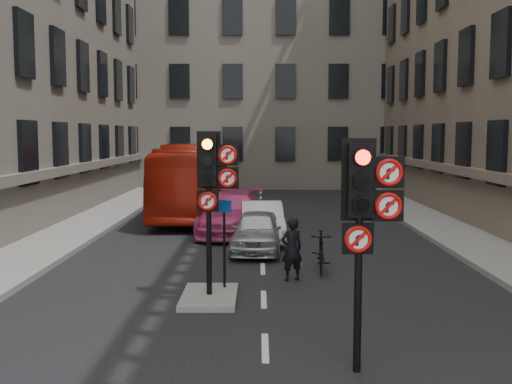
{
  "coord_description": "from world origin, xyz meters",
  "views": [
    {
      "loc": [
        -0.11,
        -7.9,
        3.64
      ],
      "look_at": [
        -0.16,
        2.77,
        2.6
      ],
      "focal_mm": 42.0,
      "sensor_mm": 36.0,
      "label": 1
    }
  ],
  "objects_px": {
    "signal_near": "(365,205)",
    "car_pink": "(232,213)",
    "bus_red": "(194,179)",
    "car_silver": "(257,231)",
    "info_sign": "(224,231)",
    "signal_far": "(212,177)",
    "motorcycle": "(321,251)",
    "car_white": "(262,221)",
    "motorcyclist": "(292,249)"
  },
  "relations": [
    {
      "from": "car_silver",
      "to": "signal_far",
      "type": "bearing_deg",
      "value": -96.22
    },
    {
      "from": "signal_near",
      "to": "motorcyclist",
      "type": "relative_size",
      "value": 2.26
    },
    {
      "from": "car_silver",
      "to": "car_white",
      "type": "relative_size",
      "value": 0.94
    },
    {
      "from": "car_white",
      "to": "motorcyclist",
      "type": "height_order",
      "value": "motorcyclist"
    },
    {
      "from": "car_white",
      "to": "bus_red",
      "type": "distance_m",
      "value": 7.31
    },
    {
      "from": "bus_red",
      "to": "motorcyclist",
      "type": "distance_m",
      "value": 12.85
    },
    {
      "from": "signal_near",
      "to": "motorcyclist",
      "type": "xyz_separation_m",
      "value": [
        -0.78,
        5.72,
        -1.79
      ]
    },
    {
      "from": "info_sign",
      "to": "car_pink",
      "type": "bearing_deg",
      "value": 110.02
    },
    {
      "from": "motorcycle",
      "to": "signal_far",
      "type": "bearing_deg",
      "value": -129.14
    },
    {
      "from": "info_sign",
      "to": "car_silver",
      "type": "bearing_deg",
      "value": 100.07
    },
    {
      "from": "signal_far",
      "to": "bus_red",
      "type": "xyz_separation_m",
      "value": [
        -1.93,
        13.99,
        -1.11
      ]
    },
    {
      "from": "signal_near",
      "to": "car_silver",
      "type": "xyz_separation_m",
      "value": [
        -1.65,
        9.42,
        -1.95
      ]
    },
    {
      "from": "info_sign",
      "to": "car_white",
      "type": "bearing_deg",
      "value": 101.25
    },
    {
      "from": "motorcycle",
      "to": "bus_red",
      "type": "bearing_deg",
      "value": 117.35
    },
    {
      "from": "motorcyclist",
      "to": "signal_near",
      "type": "bearing_deg",
      "value": 75.68
    },
    {
      "from": "car_silver",
      "to": "bus_red",
      "type": "xyz_separation_m",
      "value": [
        -2.89,
        8.56,
        0.96
      ]
    },
    {
      "from": "signal_far",
      "to": "motorcyclist",
      "type": "xyz_separation_m",
      "value": [
        1.82,
        1.72,
        -1.91
      ]
    },
    {
      "from": "car_pink",
      "to": "bus_red",
      "type": "xyz_separation_m",
      "value": [
        -1.97,
        5.16,
        0.84
      ]
    },
    {
      "from": "signal_far",
      "to": "car_pink",
      "type": "xyz_separation_m",
      "value": [
        0.04,
        8.82,
        -1.95
      ]
    },
    {
      "from": "bus_red",
      "to": "motorcycle",
      "type": "height_order",
      "value": "bus_red"
    },
    {
      "from": "signal_near",
      "to": "info_sign",
      "type": "relative_size",
      "value": 1.77
    },
    {
      "from": "car_silver",
      "to": "car_white",
      "type": "xyz_separation_m",
      "value": [
        0.16,
        1.98,
        0.02
      ]
    },
    {
      "from": "signal_near",
      "to": "car_silver",
      "type": "distance_m",
      "value": 9.76
    },
    {
      "from": "car_white",
      "to": "bus_red",
      "type": "bearing_deg",
      "value": 112.5
    },
    {
      "from": "car_white",
      "to": "motorcycle",
      "type": "height_order",
      "value": "car_white"
    },
    {
      "from": "car_silver",
      "to": "info_sign",
      "type": "bearing_deg",
      "value": -94.97
    },
    {
      "from": "car_silver",
      "to": "motorcycle",
      "type": "xyz_separation_m",
      "value": [
        1.69,
        -2.72,
        -0.1
      ]
    },
    {
      "from": "signal_near",
      "to": "car_pink",
      "type": "xyz_separation_m",
      "value": [
        -2.56,
        12.82,
        -1.83
      ]
    },
    {
      "from": "signal_near",
      "to": "car_pink",
      "type": "distance_m",
      "value": 13.21
    },
    {
      "from": "car_silver",
      "to": "info_sign",
      "type": "height_order",
      "value": "info_sign"
    },
    {
      "from": "signal_near",
      "to": "motorcycle",
      "type": "bearing_deg",
      "value": 89.58
    },
    {
      "from": "info_sign",
      "to": "signal_far",
      "type": "bearing_deg",
      "value": -90.85
    },
    {
      "from": "car_pink",
      "to": "motorcycle",
      "type": "xyz_separation_m",
      "value": [
        2.61,
        -6.12,
        -0.22
      ]
    },
    {
      "from": "car_silver",
      "to": "motorcycle",
      "type": "distance_m",
      "value": 3.2
    },
    {
      "from": "signal_far",
      "to": "car_silver",
      "type": "height_order",
      "value": "signal_far"
    },
    {
      "from": "car_pink",
      "to": "bus_red",
      "type": "distance_m",
      "value": 5.59
    },
    {
      "from": "car_pink",
      "to": "motorcyclist",
      "type": "height_order",
      "value": "motorcyclist"
    },
    {
      "from": "info_sign",
      "to": "signal_near",
      "type": "bearing_deg",
      "value": -43.79
    },
    {
      "from": "car_pink",
      "to": "info_sign",
      "type": "relative_size",
      "value": 2.58
    },
    {
      "from": "bus_red",
      "to": "motorcyclist",
      "type": "relative_size",
      "value": 7.24
    },
    {
      "from": "car_white",
      "to": "info_sign",
      "type": "height_order",
      "value": "info_sign"
    },
    {
      "from": "bus_red",
      "to": "motorcycle",
      "type": "bearing_deg",
      "value": -69.41
    },
    {
      "from": "car_silver",
      "to": "bus_red",
      "type": "relative_size",
      "value": 0.33
    },
    {
      "from": "motorcyclist",
      "to": "car_silver",
      "type": "bearing_deg",
      "value": -98.87
    },
    {
      "from": "signal_near",
      "to": "bus_red",
      "type": "bearing_deg",
      "value": 104.14
    },
    {
      "from": "bus_red",
      "to": "car_silver",
      "type": "bearing_deg",
      "value": -72.88
    },
    {
      "from": "car_white",
      "to": "motorcyclist",
      "type": "relative_size",
      "value": 2.51
    },
    {
      "from": "car_pink",
      "to": "info_sign",
      "type": "xyz_separation_m",
      "value": [
        0.18,
        -8.23,
        0.67
      ]
    },
    {
      "from": "signal_far",
      "to": "motorcycle",
      "type": "height_order",
      "value": "signal_far"
    },
    {
      "from": "signal_far",
      "to": "info_sign",
      "type": "distance_m",
      "value": 1.43
    }
  ]
}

